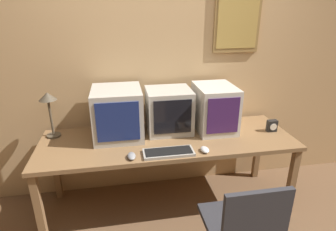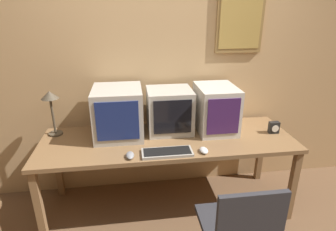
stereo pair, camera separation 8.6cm
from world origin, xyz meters
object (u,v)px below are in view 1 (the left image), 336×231
Objects in this scene: monitor_center at (169,110)px; monitor_right at (215,108)px; desk_clock at (272,126)px; desk_lamp at (49,103)px; monitor_left at (118,113)px; keyboard_main at (169,152)px; mouse_far_corner at (132,156)px; mouse_near_keyboard at (205,150)px.

monitor_right is (0.42, -0.04, 0.01)m from monitor_center.
desk_lamp is (-1.98, 0.24, 0.26)m from desk_clock.
desk_lamp reaches higher than desk_clock.
desk_clock is (1.40, -0.15, -0.16)m from monitor_left.
keyboard_main is 0.98× the size of desk_lamp.
monitor_center is at bearing 50.60° from mouse_far_corner.
keyboard_main is 1.05m from desk_clock.
monitor_left is 4.01× the size of mouse_far_corner.
keyboard_main is (-0.50, -0.40, -0.20)m from monitor_right.
monitor_left is at bearing 148.00° from mouse_near_keyboard.
monitor_right is 0.67m from keyboard_main.
mouse_far_corner is (-0.58, 0.00, 0.00)m from mouse_near_keyboard.
monitor_left is 0.59m from keyboard_main.
mouse_far_corner is at bearing 179.87° from mouse_near_keyboard.
monitor_left is at bearing 101.77° from mouse_far_corner.
monitor_right is at bearing -0.35° from monitor_left.
monitor_left reaches higher than desk_clock.
monitor_center is at bearing 4.54° from monitor_left.
keyboard_main is 1.12m from desk_lamp.
keyboard_main is 3.52× the size of mouse_far_corner.
mouse_near_keyboard and mouse_far_corner have the same top height.
monitor_center is 1.05m from desk_lamp.
monitor_left is 0.82m from mouse_near_keyboard.
desk_lamp is at bearing 142.50° from mouse_far_corner.
mouse_near_keyboard is at bearing -22.26° from desk_lamp.
keyboard_main is 3.80× the size of mouse_near_keyboard.
monitor_left reaches higher than mouse_far_corner.
monitor_left is 4.33× the size of mouse_near_keyboard.
mouse_near_keyboard is at bearing -117.13° from monitor_right.
desk_clock is (1.02, 0.25, 0.04)m from keyboard_main.
monitor_center reaches higher than mouse_near_keyboard.
monitor_center reaches higher than keyboard_main.
desk_lamp is at bearing 176.98° from monitor_center.
monitor_left is 0.59m from desk_lamp.
monitor_center is 0.89× the size of monitor_right.
monitor_left is at bearing 173.75° from desk_clock.
keyboard_main is 0.29m from mouse_far_corner.
monitor_center is at bearing -3.02° from desk_lamp.
mouse_far_corner is 0.28× the size of desk_lamp.
mouse_far_corner is at bearing -168.57° from desk_clock.
monitor_center reaches higher than desk_clock.
monitor_right is 4.22× the size of mouse_near_keyboard.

